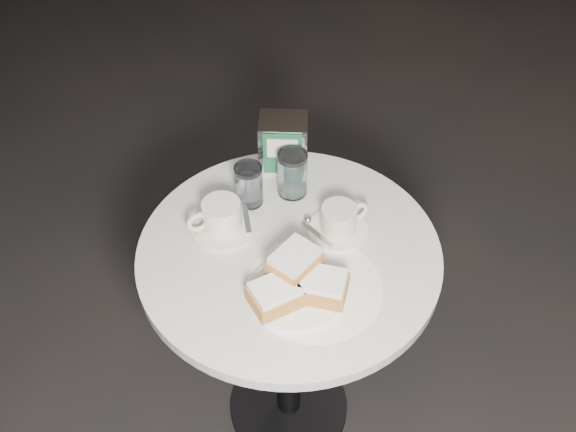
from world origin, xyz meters
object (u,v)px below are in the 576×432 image
at_px(coffee_cup_right, 339,221).
at_px(water_glass_left, 249,185).
at_px(water_glass_right, 292,174).
at_px(napkin_dispenser, 283,143).
at_px(cafe_table, 289,301).
at_px(coffee_cup_left, 221,218).
at_px(beignet_plate, 297,285).

relative_size(coffee_cup_right, water_glass_left, 1.65).
distance_m(water_glass_right, napkin_dispenser, 0.11).
relative_size(cafe_table, water_glass_left, 6.80).
bearing_deg(water_glass_right, coffee_cup_left, -149.16).
bearing_deg(beignet_plate, coffee_cup_left, 124.00).
height_order(beignet_plate, coffee_cup_right, beignet_plate).
bearing_deg(coffee_cup_left, water_glass_left, 32.57).
bearing_deg(napkin_dispenser, coffee_cup_left, -119.31).
relative_size(coffee_cup_left, napkin_dispenser, 1.38).
relative_size(beignet_plate, water_glass_left, 2.06).
bearing_deg(napkin_dispenser, coffee_cup_right, -59.49).
xyz_separation_m(coffee_cup_right, water_glass_left, (-0.20, 0.13, 0.02)).
bearing_deg(coffee_cup_left, napkin_dispenser, 33.89).
xyz_separation_m(coffee_cup_left, water_glass_right, (0.18, 0.11, 0.02)).
bearing_deg(water_glass_left, coffee_cup_right, -32.57).
bearing_deg(coffee_cup_right, water_glass_left, 129.03).
xyz_separation_m(beignet_plate, napkin_dispenser, (0.02, 0.43, 0.03)).
xyz_separation_m(coffee_cup_right, water_glass_right, (-0.09, 0.15, 0.03)).
bearing_deg(coffee_cup_left, cafe_table, -46.32).
distance_m(coffee_cup_left, water_glass_right, 0.21).
bearing_deg(water_glass_left, beignet_plate, -76.00).
xyz_separation_m(cafe_table, water_glass_left, (-0.08, 0.17, 0.25)).
distance_m(cafe_table, coffee_cup_right, 0.26).
distance_m(beignet_plate, coffee_cup_left, 0.26).
bearing_deg(beignet_plate, coffee_cup_right, 55.42).
height_order(coffee_cup_right, napkin_dispenser, napkin_dispenser).
bearing_deg(water_glass_right, coffee_cup_right, -58.92).
distance_m(coffee_cup_left, coffee_cup_right, 0.27).
distance_m(coffee_cup_left, napkin_dispenser, 0.28).
bearing_deg(coffee_cup_left, coffee_cup_right, -26.16).
bearing_deg(cafe_table, napkin_dispenser, 85.62).
distance_m(beignet_plate, water_glass_left, 0.31).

